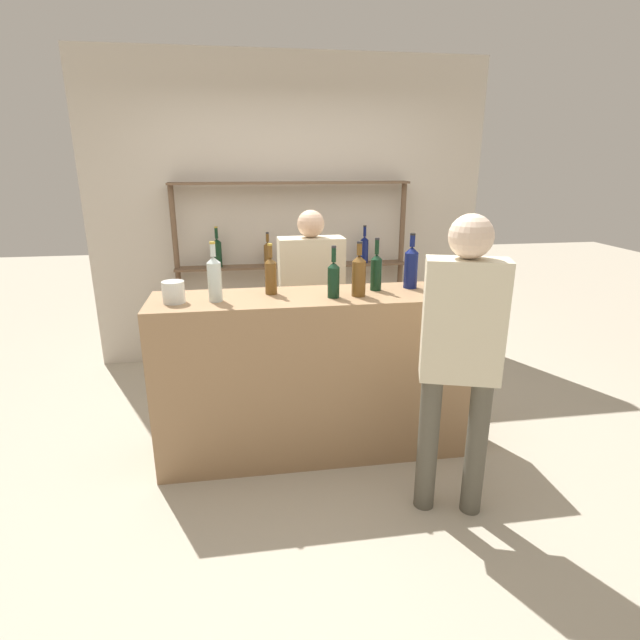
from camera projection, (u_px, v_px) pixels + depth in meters
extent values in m
plane|color=#B2A893|center=(320.00, 448.00, 3.42)|extent=(16.00, 16.00, 0.00)
cube|color=#997551|center=(320.00, 375.00, 3.26)|extent=(2.09, 0.50, 1.09)
cube|color=beige|center=(290.00, 214.00, 4.74)|extent=(3.69, 0.12, 2.80)
cylinder|color=brown|center=(178.00, 278.00, 4.58)|extent=(0.05, 0.05, 1.70)
cylinder|color=brown|center=(400.00, 271.00, 4.89)|extent=(0.05, 0.05, 1.70)
cube|color=brown|center=(291.00, 183.00, 4.48)|extent=(2.17, 0.18, 0.02)
cube|color=brown|center=(293.00, 266.00, 4.71)|extent=(2.17, 0.18, 0.02)
cylinder|color=black|center=(218.00, 255.00, 4.57)|extent=(0.08, 0.08, 0.23)
cone|color=black|center=(217.00, 241.00, 4.53)|extent=(0.08, 0.08, 0.04)
cylinder|color=black|center=(216.00, 233.00, 4.51)|extent=(0.03, 0.03, 0.10)
cylinder|color=gold|center=(216.00, 227.00, 4.50)|extent=(0.03, 0.03, 0.01)
cylinder|color=brown|center=(268.00, 255.00, 4.65)|extent=(0.07, 0.07, 0.19)
cone|color=brown|center=(268.00, 244.00, 4.61)|extent=(0.07, 0.07, 0.03)
cylinder|color=brown|center=(267.00, 238.00, 4.60)|extent=(0.03, 0.03, 0.08)
cylinder|color=#232328|center=(267.00, 233.00, 4.58)|extent=(0.03, 0.03, 0.01)
cylinder|color=silver|center=(317.00, 254.00, 4.71)|extent=(0.08, 0.08, 0.18)
cone|color=silver|center=(317.00, 243.00, 4.68)|extent=(0.08, 0.08, 0.04)
cylinder|color=silver|center=(317.00, 237.00, 4.66)|extent=(0.03, 0.03, 0.07)
cylinder|color=maroon|center=(317.00, 233.00, 4.65)|extent=(0.03, 0.03, 0.01)
cylinder|color=#0F1956|center=(364.00, 251.00, 4.78)|extent=(0.08, 0.08, 0.22)
cone|color=#0F1956|center=(365.00, 238.00, 4.74)|extent=(0.08, 0.08, 0.03)
cylinder|color=#0F1956|center=(365.00, 232.00, 4.72)|extent=(0.03, 0.03, 0.09)
cylinder|color=black|center=(365.00, 226.00, 4.70)|extent=(0.03, 0.03, 0.01)
cylinder|color=brown|center=(271.00, 278.00, 3.09)|extent=(0.07, 0.07, 0.20)
cone|color=brown|center=(270.00, 260.00, 3.05)|extent=(0.07, 0.07, 0.03)
cylinder|color=brown|center=(270.00, 251.00, 3.04)|extent=(0.03, 0.03, 0.07)
cylinder|color=gold|center=(270.00, 244.00, 3.02)|extent=(0.03, 0.03, 0.01)
cylinder|color=black|center=(334.00, 283.00, 3.01)|extent=(0.07, 0.07, 0.19)
cone|color=black|center=(334.00, 265.00, 2.97)|extent=(0.07, 0.07, 0.03)
cylinder|color=black|center=(334.00, 255.00, 2.96)|extent=(0.03, 0.03, 0.08)
cylinder|color=#232328|center=(334.00, 247.00, 2.94)|extent=(0.03, 0.03, 0.01)
cylinder|color=#0F1956|center=(411.00, 270.00, 3.23)|extent=(0.09, 0.09, 0.23)
cone|color=#0F1956|center=(412.00, 250.00, 3.19)|extent=(0.09, 0.09, 0.04)
cylinder|color=#0F1956|center=(412.00, 241.00, 3.17)|extent=(0.03, 0.03, 0.07)
cylinder|color=black|center=(413.00, 234.00, 3.16)|extent=(0.04, 0.04, 0.01)
cylinder|color=brown|center=(359.00, 279.00, 3.04)|extent=(0.09, 0.09, 0.21)
cone|color=brown|center=(359.00, 258.00, 3.00)|extent=(0.09, 0.09, 0.04)
cylinder|color=brown|center=(359.00, 249.00, 2.98)|extent=(0.03, 0.03, 0.07)
cylinder|color=#232328|center=(360.00, 242.00, 2.97)|extent=(0.03, 0.03, 0.01)
cylinder|color=black|center=(376.00, 275.00, 3.18)|extent=(0.07, 0.07, 0.20)
cone|color=black|center=(377.00, 257.00, 3.14)|extent=(0.07, 0.07, 0.03)
cylinder|color=black|center=(377.00, 247.00, 3.12)|extent=(0.03, 0.03, 0.09)
cylinder|color=#232328|center=(377.00, 239.00, 3.11)|extent=(0.03, 0.03, 0.01)
cylinder|color=silver|center=(215.00, 282.00, 2.92)|extent=(0.08, 0.08, 0.23)
cone|color=silver|center=(213.00, 260.00, 2.88)|extent=(0.08, 0.08, 0.04)
cylinder|color=silver|center=(213.00, 250.00, 2.86)|extent=(0.03, 0.03, 0.07)
cylinder|color=gold|center=(212.00, 243.00, 2.85)|extent=(0.03, 0.03, 0.01)
cylinder|color=silver|center=(174.00, 292.00, 2.91)|extent=(0.13, 0.13, 0.13)
sphere|color=tan|center=(177.00, 297.00, 2.88)|extent=(0.02, 0.02, 0.02)
sphere|color=tan|center=(180.00, 297.00, 2.91)|extent=(0.02, 0.02, 0.02)
sphere|color=tan|center=(178.00, 296.00, 2.87)|extent=(0.02, 0.02, 0.02)
sphere|color=tan|center=(171.00, 296.00, 2.95)|extent=(0.02, 0.02, 0.02)
sphere|color=tan|center=(176.00, 293.00, 2.92)|extent=(0.02, 0.02, 0.02)
cylinder|color=#575347|center=(476.00, 448.00, 2.70)|extent=(0.11, 0.11, 0.80)
cylinder|color=#575347|center=(428.00, 444.00, 2.74)|extent=(0.11, 0.11, 0.80)
cube|color=beige|center=(463.00, 321.00, 2.50)|extent=(0.44, 0.29, 0.63)
sphere|color=beige|center=(471.00, 236.00, 2.38)|extent=(0.22, 0.22, 0.22)
cylinder|color=#575347|center=(292.00, 359.00, 3.97)|extent=(0.14, 0.14, 0.75)
cylinder|color=#575347|center=(331.00, 357.00, 4.03)|extent=(0.14, 0.14, 0.75)
cube|color=beige|center=(311.00, 276.00, 3.80)|extent=(0.50, 0.23, 0.59)
sphere|color=#DBB293|center=(311.00, 224.00, 3.68)|extent=(0.20, 0.20, 0.20)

